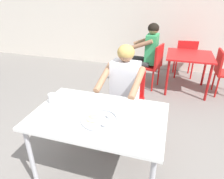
# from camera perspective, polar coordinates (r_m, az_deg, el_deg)

# --- Properties ---
(ground_plane) EXTENTS (12.00, 12.00, 0.05)m
(ground_plane) POSITION_cam_1_polar(r_m,az_deg,el_deg) (2.42, -5.88, -22.50)
(ground_plane) COLOR slate
(table_foreground) EXTENTS (1.23, 0.80, 0.75)m
(table_foreground) POSITION_cam_1_polar(r_m,az_deg,el_deg) (1.93, -3.78, -8.94)
(table_foreground) COLOR white
(table_foreground) RESTS_ON ground
(thali_tray) EXTENTS (0.33, 0.33, 0.03)m
(thali_tray) POSITION_cam_1_polar(r_m,az_deg,el_deg) (1.81, -3.66, -8.45)
(thali_tray) COLOR #B7BABF
(thali_tray) RESTS_ON table_foreground
(drinking_cup) EXTENTS (0.07, 0.07, 0.11)m
(drinking_cup) POSITION_cam_1_polar(r_m,az_deg,el_deg) (2.12, -16.57, -2.44)
(drinking_cup) COLOR silver
(drinking_cup) RESTS_ON table_foreground
(chair_foreground) EXTENTS (0.46, 0.48, 0.83)m
(chair_foreground) POSITION_cam_1_polar(r_m,az_deg,el_deg) (2.75, 4.34, -1.87)
(chair_foreground) COLOR red
(chair_foreground) RESTS_ON ground
(diner_foreground) EXTENTS (0.53, 0.58, 1.22)m
(diner_foreground) POSITION_cam_1_polar(r_m,az_deg,el_deg) (2.45, 2.98, 0.80)
(diner_foreground) COLOR #2D2D2D
(diner_foreground) RESTS_ON ground
(table_background_red) EXTENTS (0.81, 0.78, 0.72)m
(table_background_red) POSITION_cam_1_polar(r_m,az_deg,el_deg) (4.01, 21.01, 7.91)
(table_background_red) COLOR red
(table_background_red) RESTS_ON ground
(chair_red_left) EXTENTS (0.50, 0.50, 0.87)m
(chair_red_left) POSITION_cam_1_polar(r_m,az_deg,el_deg) (3.99, 11.47, 7.27)
(chair_red_left) COLOR red
(chair_red_left) RESTS_ON ground
(chair_red_right) EXTENTS (0.42, 0.42, 0.83)m
(chair_red_right) POSITION_cam_1_polar(r_m,az_deg,el_deg) (4.16, 29.08, 4.86)
(chair_red_right) COLOR red
(chair_red_right) RESTS_ON ground
(chair_red_far) EXTENTS (0.47, 0.46, 0.84)m
(chair_red_far) POSITION_cam_1_polar(r_m,az_deg,el_deg) (4.68, 19.96, 8.92)
(chair_red_far) COLOR red
(chair_red_far) RESTS_ON ground
(patron_background) EXTENTS (0.57, 0.51, 1.24)m
(patron_background) POSITION_cam_1_polar(r_m,az_deg,el_deg) (3.99, 9.84, 10.96)
(patron_background) COLOR #2D2D2D
(patron_background) RESTS_ON ground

